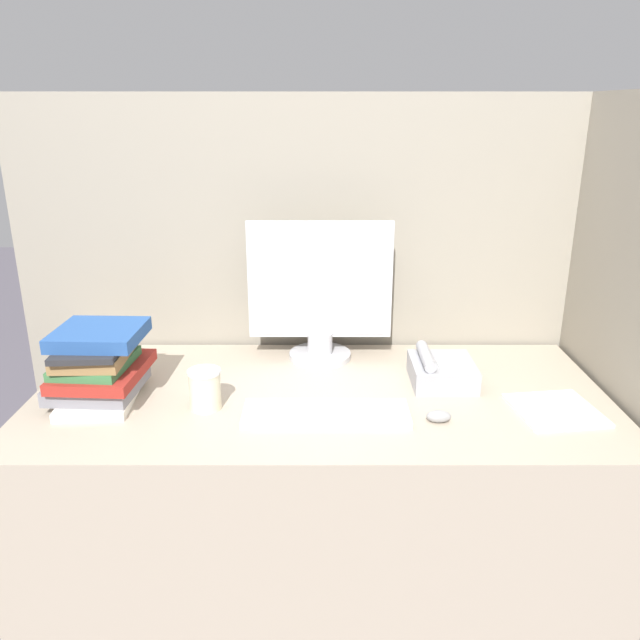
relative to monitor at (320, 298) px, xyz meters
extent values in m
cube|color=gray|center=(0.00, 0.16, -0.17)|extent=(2.09, 0.04, 1.62)
cube|color=gray|center=(0.88, -0.24, -0.17)|extent=(0.04, 0.85, 1.62)
cube|color=tan|center=(0.00, -0.27, -0.60)|extent=(1.69, 0.79, 0.77)
cylinder|color=#B7B7BC|center=(0.00, 0.00, -0.20)|extent=(0.21, 0.21, 0.02)
cylinder|color=#B7B7BC|center=(0.00, 0.00, -0.16)|extent=(0.08, 0.08, 0.07)
cube|color=#B7B7BC|center=(0.00, 0.00, 0.06)|extent=(0.47, 0.02, 0.39)
cube|color=silver|center=(0.00, -0.01, 0.06)|extent=(0.44, 0.01, 0.36)
cube|color=silver|center=(0.01, -0.43, -0.20)|extent=(0.45, 0.15, 0.02)
ellipsoid|color=gray|center=(0.32, -0.45, -0.20)|extent=(0.07, 0.04, 0.03)
cylinder|color=beige|center=(-0.32, -0.37, -0.16)|extent=(0.09, 0.09, 0.11)
cylinder|color=white|center=(-0.32, -0.37, -0.10)|extent=(0.09, 0.09, 0.01)
cube|color=silver|center=(-0.64, -0.32, -0.20)|extent=(0.21, 0.30, 0.03)
cube|color=slate|center=(-0.64, -0.31, -0.16)|extent=(0.25, 0.25, 0.04)
cube|color=maroon|center=(-0.63, -0.31, -0.13)|extent=(0.24, 0.30, 0.03)
cube|color=#38723F|center=(-0.64, -0.32, -0.10)|extent=(0.21, 0.24, 0.03)
cube|color=olive|center=(-0.64, -0.30, -0.07)|extent=(0.19, 0.27, 0.03)
cube|color=#262628|center=(-0.64, -0.30, -0.04)|extent=(0.19, 0.31, 0.02)
cube|color=#264C8C|center=(-0.63, -0.31, -0.01)|extent=(0.24, 0.23, 0.04)
cube|color=#99999E|center=(0.37, -0.20, -0.18)|extent=(0.19, 0.21, 0.07)
cube|color=white|center=(0.40, -0.22, -0.14)|extent=(0.09, 0.09, 0.00)
cylinder|color=#99999E|center=(0.32, -0.20, -0.12)|extent=(0.04, 0.18, 0.04)
cube|color=white|center=(0.65, -0.40, -0.21)|extent=(0.25, 0.25, 0.01)
camera|label=1|loc=(-0.01, -1.96, 0.59)|focal=35.00mm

